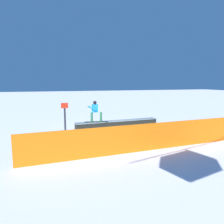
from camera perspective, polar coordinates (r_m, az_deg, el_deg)
name	(u,v)px	position (r m, az deg, el deg)	size (l,w,h in m)	color
ground_plane	(118,130)	(13.99, 1.54, -4.90)	(120.00, 120.00, 0.00)	white
grind_box	(118,126)	(13.92, 1.54, -3.73)	(5.64, 0.84, 0.64)	black
snowboarder	(95,111)	(13.25, -4.55, 0.37)	(1.53, 0.60, 1.34)	black
safety_fence	(149,137)	(9.94, 10.03, -6.68)	(11.53, 0.06, 1.27)	orange
trail_marker	(65,119)	(12.36, -12.63, -1.83)	(0.40, 0.10, 1.98)	#262628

